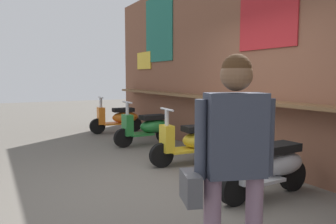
# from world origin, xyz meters

# --- Properties ---
(ground_plane) EXTENTS (33.97, 33.97, 0.00)m
(ground_plane) POSITION_xyz_m (0.00, 0.00, 0.00)
(ground_plane) COLOR #605B54
(market_stall_facade) EXTENTS (12.13, 0.61, 3.61)m
(market_stall_facade) POSITION_xyz_m (-0.01, 2.02, 1.80)
(market_stall_facade) COLOR brown
(market_stall_facade) RESTS_ON ground_plane
(scooter_orange) EXTENTS (0.49, 1.40, 0.97)m
(scooter_orange) POSITION_xyz_m (-4.47, 1.08, 0.39)
(scooter_orange) COLOR orange
(scooter_orange) RESTS_ON ground_plane
(scooter_green) EXTENTS (0.46, 1.40, 0.97)m
(scooter_green) POSITION_xyz_m (-2.64, 1.08, 0.39)
(scooter_green) COLOR #237533
(scooter_green) RESTS_ON ground_plane
(scooter_yellow) EXTENTS (0.48, 1.40, 0.97)m
(scooter_yellow) POSITION_xyz_m (-0.84, 1.08, 0.39)
(scooter_yellow) COLOR gold
(scooter_yellow) RESTS_ON ground_plane
(scooter_silver) EXTENTS (0.46, 1.40, 0.97)m
(scooter_silver) POSITION_xyz_m (0.94, 1.08, 0.39)
(scooter_silver) COLOR #B2B5BA
(scooter_silver) RESTS_ON ground_plane
(shopper_with_handbag) EXTENTS (0.38, 0.66, 1.63)m
(shopper_with_handbag) POSITION_xyz_m (2.12, -0.49, 0.98)
(shopper_with_handbag) COLOR gray
(shopper_with_handbag) RESTS_ON ground_plane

